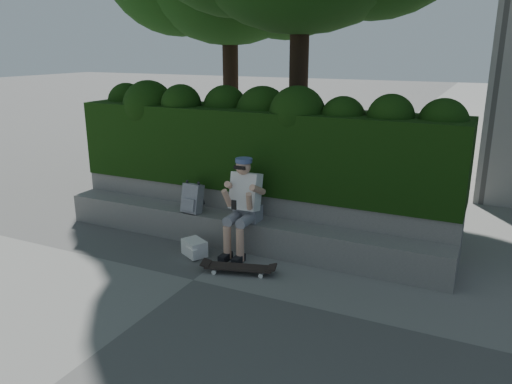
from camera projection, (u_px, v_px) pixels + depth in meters
The scene contains 8 objects.
ground at pixel (193, 280), 6.31m from camera, with size 80.00×80.00×0.00m, color slate.
bench_ledge at pixel (239, 232), 7.33m from camera, with size 6.00×0.45×0.45m, color gray.
planter_wall at pixel (253, 213), 7.70m from camera, with size 6.00×0.50×0.75m, color gray.
hedge at pixel (259, 148), 7.62m from camera, with size 6.00×1.00×1.20m, color black.
person at pixel (244, 202), 6.95m from camera, with size 0.40×0.76×1.38m.
skateboard at pixel (239, 268), 6.49m from camera, with size 0.91×0.45×0.09m.
backpack_plaid at pixel (192, 198), 7.42m from camera, with size 0.30×0.16×0.43m, color #A1A2A6.
backpack_ground at pixel (194, 248), 7.04m from camera, with size 0.35×0.25×0.22m, color silver.
Camera 1 is at (3.21, -4.83, 2.84)m, focal length 35.00 mm.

